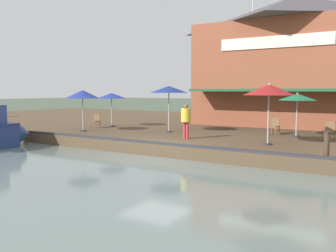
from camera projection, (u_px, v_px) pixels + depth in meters
The scene contains 14 objects.
ground_plane at pixel (157, 158), 15.82m from camera, with size 220.00×220.00×0.00m, color #4C5B47.
quay_deck at pixel (248, 129), 25.08m from camera, with size 22.00×56.00×0.60m, color brown.
quay_edge_fender at pixel (158, 143), 15.85m from camera, with size 0.20×50.40×0.10m, color #2D2D33.
waterfront_restaurant at pixel (291, 60), 25.42m from camera, with size 9.98×11.68×9.10m.
patio_umbrella_mid_patio_left at pixel (297, 97), 18.24m from camera, with size 1.85×1.85×2.16m.
patio_umbrella_by_entrance at pixel (82, 94), 20.76m from camera, with size 1.87×1.87×2.34m.
patio_umbrella_near_quay_edge at pixel (112, 96), 23.62m from camera, with size 1.83×1.83×2.16m.
patio_umbrella_far_corner at pixel (269, 90), 15.49m from camera, with size 2.16×2.16×2.56m.
patio_umbrella_mid_patio_right at pixel (169, 89), 20.31m from camera, with size 2.07×2.07×2.56m.
cafe_chair_far_corner_seat at pixel (96, 120), 22.77m from camera, with size 0.48×0.48×0.85m.
cafe_chair_back_row_seat at pixel (329, 130), 17.02m from camera, with size 0.51×0.51×0.85m.
cafe_chair_mid_patio at pixel (275, 125), 19.36m from camera, with size 0.50×0.50×0.85m.
person_at_quay_edge at pixel (186, 117), 17.53m from camera, with size 0.47×0.47×1.66m.
mooring_post at pixel (327, 145), 12.52m from camera, with size 0.22×0.22×0.91m.
Camera 1 is at (12.99, 8.70, 2.86)m, focal length 40.00 mm.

